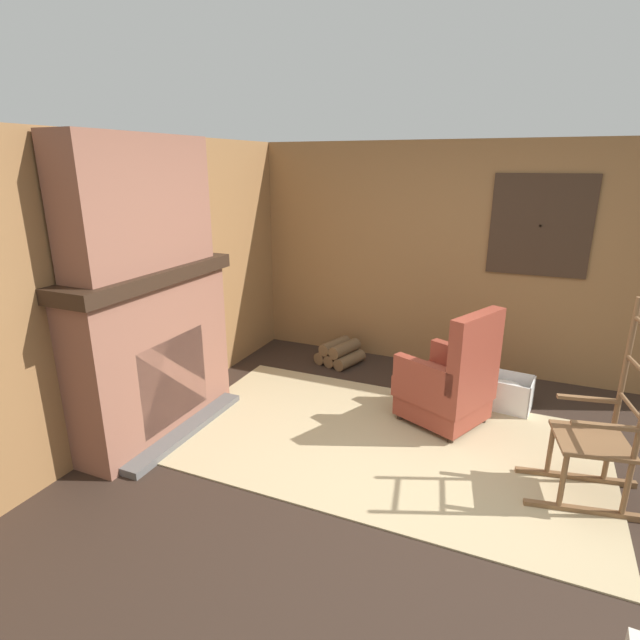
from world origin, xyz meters
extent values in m
plane|color=#2D2119|center=(0.00, 0.00, 0.00)|extent=(14.00, 14.00, 0.00)
cube|color=olive|center=(-2.39, 0.00, 1.20)|extent=(0.06, 5.31, 2.39)
cube|color=olive|center=(0.00, 2.39, 1.20)|extent=(5.31, 0.06, 2.39)
cube|color=#382619|center=(0.61, 2.34, 1.59)|extent=(0.92, 0.02, 0.97)
cube|color=silver|center=(0.61, 2.35, 1.59)|extent=(0.88, 0.01, 0.93)
cube|color=#382619|center=(0.61, 2.34, 1.59)|extent=(0.02, 0.02, 0.93)
cube|color=#382619|center=(0.61, 2.34, 1.59)|extent=(0.88, 0.02, 0.02)
cube|color=brown|center=(-2.17, 0.00, 0.64)|extent=(0.37, 1.51, 1.27)
cube|color=black|center=(-2.02, 0.00, 0.48)|extent=(0.08, 0.79, 0.71)
cube|color=#565451|center=(-1.90, 0.00, 0.03)|extent=(0.16, 1.36, 0.06)
cube|color=black|center=(-2.17, 0.00, 1.33)|extent=(0.47, 1.61, 0.11)
cube|color=brown|center=(-2.17, 0.00, 1.88)|extent=(0.33, 1.33, 0.99)
cube|color=tan|center=(-0.38, 0.52, 0.01)|extent=(3.40, 1.97, 0.01)
cube|color=brown|center=(0.01, 1.05, 0.18)|extent=(0.81, 0.79, 0.24)
cube|color=brown|center=(0.01, 1.05, 0.33)|extent=(0.85, 0.83, 0.18)
cube|color=brown|center=(0.25, 0.94, 0.73)|extent=(0.36, 0.61, 0.63)
cube|color=brown|center=(-0.12, 0.82, 0.52)|extent=(0.57, 0.33, 0.20)
cube|color=brown|center=(0.10, 1.30, 0.52)|extent=(0.57, 0.33, 0.20)
cylinder|color=#332319|center=(-0.33, 0.94, 0.03)|extent=(0.07, 0.07, 0.06)
cylinder|color=#332319|center=(-0.13, 1.38, 0.03)|extent=(0.07, 0.07, 0.06)
cylinder|color=#332319|center=(0.14, 0.72, 0.03)|extent=(0.07, 0.07, 0.06)
cylinder|color=#332319|center=(0.35, 1.17, 0.03)|extent=(0.07, 0.07, 0.06)
cube|color=brown|center=(1.11, 0.21, 0.02)|extent=(0.79, 0.19, 0.04)
cube|color=brown|center=(1.04, 0.57, 0.02)|extent=(0.79, 0.19, 0.04)
cylinder|color=brown|center=(0.92, 0.17, 0.23)|extent=(0.04, 0.04, 0.38)
cylinder|color=brown|center=(0.85, 0.54, 0.23)|extent=(0.04, 0.04, 0.38)
cylinder|color=brown|center=(1.29, 0.24, 0.23)|extent=(0.04, 0.04, 0.38)
cylinder|color=brown|center=(1.22, 0.61, 0.23)|extent=(0.04, 0.04, 0.38)
cube|color=brown|center=(1.07, 0.39, 0.43)|extent=(0.51, 0.52, 0.02)
cylinder|color=brown|center=(1.22, 0.61, 0.89)|extent=(0.04, 0.04, 0.94)
cylinder|color=brown|center=(1.26, 0.42, 0.70)|extent=(0.09, 0.36, 0.03)
cylinder|color=brown|center=(1.26, 0.42, 0.97)|extent=(0.09, 0.36, 0.03)
cube|color=brown|center=(1.11, 0.21, 0.64)|extent=(0.39, 0.11, 0.02)
cube|color=brown|center=(1.04, 0.57, 0.64)|extent=(0.39, 0.11, 0.02)
cylinder|color=brown|center=(-1.43, 1.99, 0.07)|extent=(0.25, 0.44, 0.14)
cylinder|color=brown|center=(-1.30, 1.95, 0.07)|extent=(0.25, 0.44, 0.14)
cylinder|color=brown|center=(-1.16, 1.91, 0.07)|extent=(0.25, 0.44, 0.14)
cylinder|color=brown|center=(-1.36, 1.97, 0.19)|extent=(0.25, 0.44, 0.14)
cylinder|color=brown|center=(-1.23, 1.93, 0.19)|extent=(0.25, 0.44, 0.14)
cube|color=white|center=(0.50, 1.55, 0.01)|extent=(0.48, 0.38, 0.01)
cube|color=white|center=(0.71, 1.53, 0.15)|extent=(0.05, 0.33, 0.30)
cube|color=white|center=(0.28, 1.58, 0.15)|extent=(0.05, 0.33, 0.30)
cube|color=white|center=(0.51, 1.71, 0.15)|extent=(0.45, 0.06, 0.30)
cube|color=white|center=(0.48, 1.39, 0.15)|extent=(0.45, 0.06, 0.30)
ellipsoid|color=white|center=(0.50, 1.55, 0.17)|extent=(0.39, 0.30, 0.18)
ellipsoid|color=#B24C42|center=(-2.21, -0.53, 1.43)|extent=(0.09, 0.09, 0.10)
cylinder|color=white|center=(-2.21, -0.53, 1.58)|extent=(0.05, 0.05, 0.19)
cube|color=gray|center=(-2.21, 0.10, 1.45)|extent=(0.15, 0.24, 0.14)
cube|color=silver|center=(-2.13, 0.10, 1.46)|extent=(0.01, 0.04, 0.02)
camera|label=1|loc=(0.58, -2.95, 2.17)|focal=28.00mm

